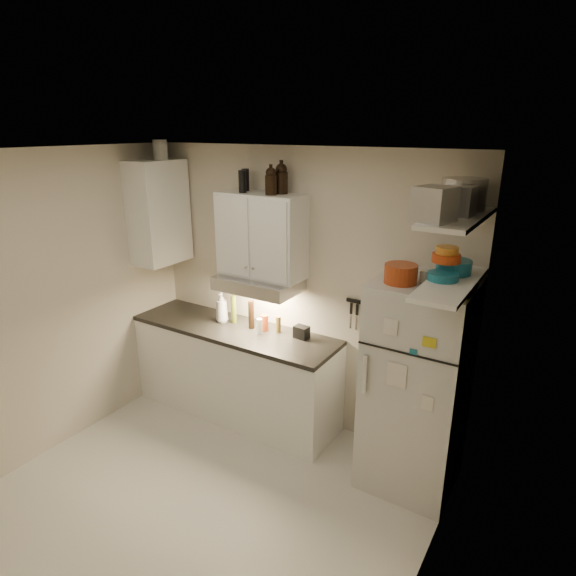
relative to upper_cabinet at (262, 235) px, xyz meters
The scene contains 36 objects.
floor 2.29m from the upper_cabinet, 77.33° to the right, with size 3.20×3.00×0.02m, color silver.
ceiling 1.58m from the upper_cabinet, 77.33° to the right, with size 3.20×3.00×0.02m, color silver.
back_wall 0.63m from the upper_cabinet, 30.26° to the left, with size 3.20×0.02×2.60m, color beige.
left_wall 1.94m from the upper_cabinet, 134.46° to the right, with size 0.02×3.00×2.60m, color beige.
right_wall 2.39m from the upper_cabinet, 34.95° to the right, with size 0.02×3.00×2.60m, color beige.
base_cabinet 1.41m from the upper_cabinet, 151.63° to the right, with size 2.10×0.60×0.88m, color white.
countertop 0.97m from the upper_cabinet, 151.63° to the right, with size 2.10×0.62×0.04m, color black.
upper_cabinet is the anchor object (origin of this frame).
side_cabinet 1.15m from the upper_cabinet, behind, with size 0.33×0.55×1.00m, color white.
range_hood 0.44m from the upper_cabinet, 90.00° to the right, with size 0.76×0.46×0.12m, color silver.
fridge 1.84m from the upper_cabinet, ahead, with size 0.70×0.68×1.70m, color silver.
shelf_hi 1.82m from the upper_cabinet, 10.05° to the right, with size 0.30×0.95×0.03m, color white.
shelf_lo 1.78m from the upper_cabinet, 10.05° to the right, with size 0.30×0.95×0.03m, color white.
knife_strip 1.13m from the upper_cabinet, ahead, with size 0.42×0.02×0.03m, color black.
dutch_oven 1.43m from the upper_cabinet, 11.96° to the right, with size 0.23×0.23×0.14m, color #A73813.
book_stack 1.84m from the upper_cabinet, ahead, with size 0.17×0.21×0.07m, color gold.
spice_jar 1.55m from the upper_cabinet, ahead, with size 0.05×0.05×0.09m, color silver.
stock_pot 1.79m from the upper_cabinet, ahead, with size 0.30×0.30×0.21m, color silver.
tin_a 1.84m from the upper_cabinet, 10.37° to the right, with size 0.18×0.17×0.18m, color #AAAAAD.
tin_b 1.84m from the upper_cabinet, 20.05° to the right, with size 0.21×0.21×0.21m, color #AAAAAD.
bowl_teal 1.72m from the upper_cabinet, ahead, with size 0.24×0.24×0.10m, color #17677F.
bowl_orange 1.69m from the upper_cabinet, ahead, with size 0.19×0.19×0.06m, color #C83E12.
bowl_yellow 1.69m from the upper_cabinet, ahead, with size 0.15×0.15×0.05m, color orange.
plates 1.72m from the upper_cabinet, 10.47° to the right, with size 0.20×0.20×0.05m, color #17677F.
growler_a 0.52m from the upper_cabinet, 20.30° to the right, with size 0.10×0.10×0.24m, color black, non-canonical shape.
growler_b 0.54m from the upper_cabinet, 18.33° to the left, with size 0.11×0.11×0.26m, color black, non-canonical shape.
thermos_a 0.50m from the upper_cabinet, 155.14° to the right, with size 0.07×0.07×0.19m, color black.
thermos_b 0.52m from the upper_cabinet, 163.52° to the left, with size 0.07×0.07×0.19m, color black.
side_jar 1.31m from the upper_cabinet, behind, with size 0.14×0.14×0.18m, color silver.
soap_bottle 0.86m from the upper_cabinet, behind, with size 0.13×0.13×0.34m, color white.
pepper_mill 0.84m from the upper_cabinet, ahead, with size 0.05×0.05×0.16m, color brown.
oil_bottle 0.83m from the upper_cabinet, behind, with size 0.05×0.05×0.28m, color #4D5B16.
vinegar_bottle 0.78m from the upper_cabinet, 153.65° to the right, with size 0.06×0.06×0.27m, color black.
clear_bottle 0.84m from the upper_cabinet, 69.20° to the right, with size 0.05×0.05×0.15m, color silver.
red_jar 0.83m from the upper_cabinet, 38.91° to the right, with size 0.08×0.08×0.15m, color #A73813.
caddy 0.95m from the upper_cabinet, ahead, with size 0.13×0.09×0.11m, color black.
Camera 1 is at (2.13, -2.13, 2.75)m, focal length 30.00 mm.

